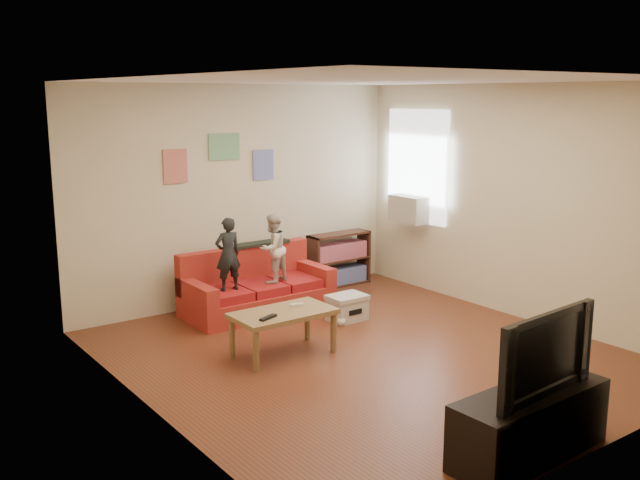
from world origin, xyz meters
TOP-DOWN VIEW (x-y plane):
  - room_shell at (0.00, 0.00)m, footprint 4.52×5.02m
  - sofa at (-0.12, 1.95)m, footprint 1.77×0.81m
  - child_a at (-0.57, 1.79)m, footprint 0.32×0.22m
  - child_b at (0.03, 1.79)m, footprint 0.48×0.42m
  - coffee_table at (-0.67, 0.51)m, footprint 1.02×0.56m
  - remote at (-0.92, 0.39)m, footprint 0.22×0.12m
  - game_controller at (-0.47, 0.56)m, footprint 0.15×0.08m
  - bookshelf at (1.42, 2.30)m, footprint 0.91×0.27m
  - window at (2.22, 1.65)m, footprint 0.04×1.08m
  - ac_unit at (2.10, 1.65)m, footprint 0.28×0.55m
  - artwork_left at (-0.85, 2.48)m, footprint 0.30×0.01m
  - artwork_center at (-0.20, 2.48)m, footprint 0.42×0.01m
  - artwork_right at (0.35, 2.48)m, footprint 0.30×0.01m
  - file_box at (0.55, 1.02)m, footprint 0.43×0.33m
  - tv_stand at (-0.37, -2.25)m, footprint 1.33×0.47m
  - television at (-0.37, -2.25)m, footprint 1.07×0.21m
  - tissue at (0.37, 0.89)m, footprint 0.12×0.12m

SIDE VIEW (x-z plane):
  - tissue at x=0.37m, z-range 0.00..0.10m
  - file_box at x=0.55m, z-range 0.00..0.30m
  - tv_stand at x=-0.37m, z-range 0.00..0.49m
  - sofa at x=-0.12m, z-range -0.13..0.65m
  - bookshelf at x=1.42m, z-range -0.04..0.69m
  - coffee_table at x=-0.67m, z-range 0.16..0.62m
  - remote at x=-0.92m, z-range 0.46..0.48m
  - game_controller at x=-0.47m, z-range 0.46..0.49m
  - child_b at x=0.03m, z-range 0.37..1.20m
  - child_a at x=-0.57m, z-range 0.37..1.22m
  - television at x=-0.37m, z-range 0.49..1.11m
  - ac_unit at x=2.10m, z-range 0.91..1.26m
  - room_shell at x=0.00m, z-range -0.01..2.71m
  - window at x=2.22m, z-range 0.90..2.38m
  - artwork_right at x=0.35m, z-range 1.51..1.89m
  - artwork_left at x=-0.85m, z-range 1.55..1.95m
  - artwork_center at x=-0.20m, z-range 1.79..2.11m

